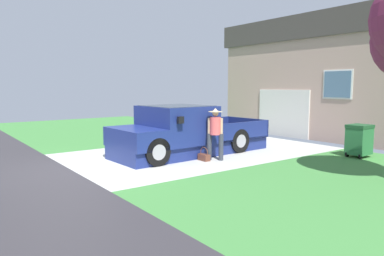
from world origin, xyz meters
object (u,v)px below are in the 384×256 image
Objects in this scene: house_with_garage at (348,77)px; handbag at (204,157)px; person_with_hat at (215,131)px; wheeled_trash_bin at (359,139)px; pickup_truck at (181,133)px.

handbag is at bearing -86.08° from house_with_garage.
wheeled_trash_bin is (2.33, 3.93, -0.34)m from person_with_hat.
handbag is (1.17, 0.02, -0.59)m from pickup_truck.
person_with_hat is (1.30, 0.34, 0.18)m from pickup_truck.
person_with_hat is 0.85m from handbag.
person_with_hat reaches higher than wheeled_trash_bin.
house_with_garage is 5.74m from wheeled_trash_bin.
person_with_hat is at bearing -85.06° from house_with_garage.
wheeled_trash_bin is at bearing -160.73° from person_with_hat.
house_with_garage is at bearing 124.76° from wheeled_trash_bin.
house_with_garage reaches higher than handbag.
pickup_truck is 8.90m from house_with_garage.
person_with_hat is 3.76× the size of handbag.
house_with_garage reaches higher than person_with_hat.
person_with_hat is 0.15× the size of house_with_garage.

